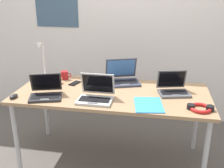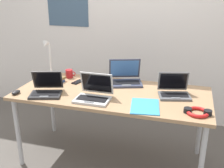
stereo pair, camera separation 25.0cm
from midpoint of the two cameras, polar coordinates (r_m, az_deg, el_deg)
ground_plane at (r=2.89m, az=2.57°, el=-15.45°), size 12.00×12.00×0.00m
wall_back at (r=3.45m, az=7.44°, el=13.70°), size 6.00×0.13×2.60m
desk at (r=2.55m, az=2.81°, el=-2.93°), size 1.80×0.80×0.74m
desk_lamp at (r=2.98m, az=-10.95°, el=5.36°), size 0.12×0.18×0.40m
laptop_by_keyboard at (r=2.76m, az=5.43°, el=1.11°), size 0.40×0.38×0.23m
laptop_near_lamp at (r=2.51m, az=-10.98°, el=-1.28°), size 0.34×0.32×0.20m
laptop_front_left at (r=2.53m, az=15.76°, el=-1.56°), size 0.32×0.29×0.20m
laptop_center at (r=2.36m, az=-0.88°, el=-2.28°), size 0.30×0.26×0.22m
computer_mouse at (r=2.59m, az=-17.05°, el=-1.74°), size 0.07×0.10×0.03m
cell_phone at (r=2.78m, az=-4.71°, el=0.40°), size 0.10×0.15×0.01m
headphones at (r=2.25m, az=20.71°, el=-5.63°), size 0.21×0.18×0.04m
book_stack at (r=2.81m, az=-9.59°, el=0.81°), size 0.20×0.18×0.05m
paper_folder_front_left at (r=2.27m, az=10.15°, el=-4.72°), size 0.28×0.34×0.01m
coffee_mug at (r=2.92m, az=-6.59°, el=2.14°), size 0.11×0.08×0.09m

